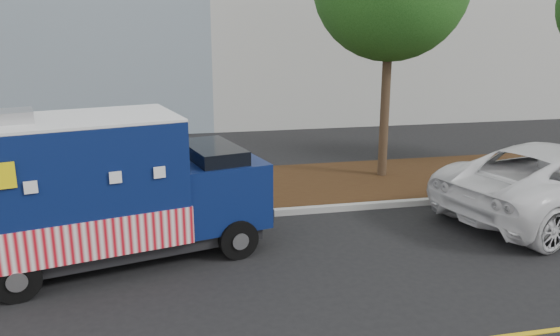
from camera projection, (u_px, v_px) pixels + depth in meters
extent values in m
plane|color=black|center=(172.00, 246.00, 11.25)|extent=(120.00, 120.00, 0.00)
cube|color=#9E9E99|center=(171.00, 220.00, 12.55)|extent=(120.00, 0.18, 0.15)
cube|color=black|center=(169.00, 193.00, 14.54)|extent=(120.00, 4.00, 0.15)
cylinder|color=#38281C|center=(385.00, 104.00, 15.51)|extent=(0.26, 0.26, 4.48)
cube|color=#473828|center=(86.00, 172.00, 12.36)|extent=(0.06, 0.06, 2.40)
cube|color=black|center=(121.00, 240.00, 10.57)|extent=(5.48, 2.98, 0.26)
cube|color=#0B194D|center=(69.00, 182.00, 9.88)|extent=(4.31, 3.02, 2.23)
cube|color=red|center=(73.00, 223.00, 10.09)|extent=(4.36, 3.08, 0.70)
cube|color=white|center=(63.00, 120.00, 9.59)|extent=(4.31, 3.02, 0.06)
cube|color=#B7B7BA|center=(9.00, 116.00, 9.21)|extent=(0.90, 0.90, 0.20)
cube|color=#0B194D|center=(216.00, 189.00, 11.20)|extent=(2.11, 2.34, 1.30)
cube|color=black|center=(213.00, 160.00, 11.02)|extent=(1.34, 1.98, 0.60)
cube|color=black|center=(254.00, 203.00, 11.67)|extent=(0.52, 1.82, 0.28)
cube|color=#B7B7BA|center=(78.00, 164.00, 10.95)|extent=(1.63, 0.44, 1.02)
cylinder|color=black|center=(238.00, 239.00, 10.61)|extent=(0.82, 0.44, 0.78)
cylinder|color=black|center=(206.00, 210.00, 12.26)|extent=(0.82, 0.44, 0.78)
cylinder|color=black|center=(17.00, 279.00, 8.95)|extent=(0.82, 0.44, 0.78)
cylinder|color=black|center=(15.00, 239.00, 10.60)|extent=(0.82, 0.44, 0.78)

